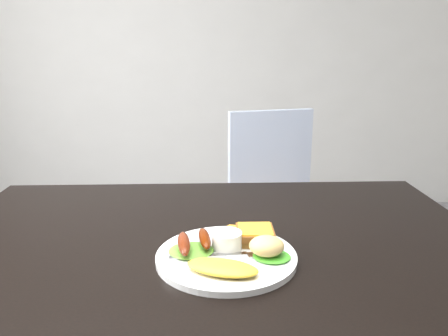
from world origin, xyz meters
TOP-DOWN VIEW (x-y plane):
  - room_back_panel at (0.00, 2.25)m, footprint 4.00×0.04m
  - dining_table at (0.00, 0.00)m, footprint 1.20×0.80m
  - dining_chair at (0.26, 0.79)m, footprint 0.45×0.45m
  - person at (0.21, 0.45)m, footprint 0.64×0.49m
  - plate at (0.03, -0.10)m, footprint 0.27×0.27m
  - lettuce_left at (-0.04, -0.09)m, footprint 0.09×0.08m
  - lettuce_right at (0.11, -0.11)m, footprint 0.09×0.08m
  - omelette at (0.02, -0.17)m, footprint 0.14×0.10m
  - sausage_a at (-0.06, -0.09)m, footprint 0.04×0.10m
  - sausage_b at (-0.02, -0.07)m, footprint 0.03×0.10m
  - ramekin at (0.03, -0.07)m, footprint 0.08×0.08m
  - toast_a at (0.06, -0.03)m, footprint 0.10×0.10m
  - toast_b at (0.09, -0.04)m, footprint 0.08×0.08m
  - potato_salad at (0.10, -0.11)m, footprint 0.07×0.06m
  - fork at (-0.01, -0.11)m, footprint 0.15×0.03m

SIDE VIEW (x-z plane):
  - dining_chair at x=0.26m, z-range 0.43..0.47m
  - dining_table at x=0.00m, z-range 0.71..0.75m
  - plate at x=0.03m, z-range 0.75..0.76m
  - fork at x=-0.01m, z-range 0.76..0.77m
  - lettuce_right at x=0.11m, z-range 0.76..0.77m
  - lettuce_left at x=-0.04m, z-range 0.76..0.77m
  - toast_a at x=0.06m, z-range 0.76..0.78m
  - omelette at x=0.02m, z-range 0.76..0.78m
  - ramekin at x=0.03m, z-range 0.76..0.80m
  - toast_b at x=0.09m, z-range 0.77..0.79m
  - sausage_a at x=-0.06m, z-range 0.77..0.79m
  - sausage_b at x=-0.02m, z-range 0.77..0.79m
  - potato_salad at x=0.10m, z-range 0.77..0.80m
  - person at x=0.21m, z-range 0.00..1.61m
  - room_back_panel at x=0.00m, z-range 0.00..2.70m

